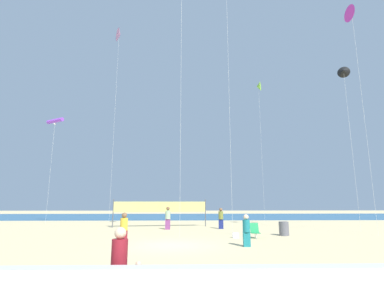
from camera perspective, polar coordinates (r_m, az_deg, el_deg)
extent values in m
plane|color=#D1BC89|center=(15.64, -4.39, -19.20)|extent=(120.00, 120.00, 0.00)
cube|color=#28608C|center=(45.59, -2.56, -13.97)|extent=(120.00, 20.00, 0.01)
cube|color=#EA7260|center=(7.40, -14.28, -25.05)|extent=(0.35, 0.21, 0.73)
cylinder|color=maroon|center=(7.27, -14.01, -19.97)|extent=(0.37, 0.37, 0.60)
sphere|color=beige|center=(7.21, -13.84, -16.56)|extent=(0.27, 0.27, 0.27)
cylinder|color=navy|center=(7.37, -10.50, -23.88)|extent=(0.19, 0.19, 0.31)
sphere|color=beige|center=(7.33, -10.43, -22.15)|extent=(0.14, 0.14, 0.14)
cube|color=navy|center=(24.86, 5.70, -15.33)|extent=(0.37, 0.22, 0.77)
cylinder|color=olive|center=(24.82, 5.67, -13.72)|extent=(0.38, 0.38, 0.63)
sphere|color=brown|center=(24.80, 5.65, -12.66)|extent=(0.28, 0.28, 0.28)
cube|color=#19727A|center=(15.38, 10.67, -17.85)|extent=(0.34, 0.20, 0.71)
cylinder|color=#19727A|center=(15.31, 10.58, -15.45)|extent=(0.36, 0.36, 0.58)
sphere|color=beige|center=(15.29, 10.52, -13.87)|extent=(0.26, 0.26, 0.26)
cube|color=maroon|center=(15.75, -13.29, -17.52)|extent=(0.36, 0.21, 0.75)
cylinder|color=gold|center=(15.69, -13.17, -15.05)|extent=(0.37, 0.37, 0.62)
sphere|color=brown|center=(15.66, -13.10, -13.42)|extent=(0.28, 0.28, 0.28)
cube|color=#7A3872|center=(24.23, -4.78, -15.39)|extent=(0.39, 0.23, 0.82)
cylinder|color=#99B28C|center=(24.18, -4.75, -13.62)|extent=(0.41, 0.41, 0.68)
sphere|color=brown|center=(24.17, -4.73, -12.47)|extent=(0.30, 0.30, 0.30)
cube|color=#1E8C4C|center=(18.79, 12.34, -16.66)|extent=(0.52, 0.48, 0.03)
cube|color=#1E8C4C|center=(19.05, 12.09, -15.74)|extent=(0.52, 0.23, 0.57)
cylinder|color=silver|center=(18.67, 12.47, -17.18)|extent=(0.03, 0.03, 0.32)
cylinder|color=silver|center=(18.95, 12.25, -17.10)|extent=(0.03, 0.03, 0.32)
cylinder|color=#595960|center=(20.79, 17.55, -15.52)|extent=(0.63, 0.63, 0.89)
cylinder|color=#4C4C51|center=(26.78, -15.20, -12.95)|extent=(0.08, 0.08, 2.40)
cylinder|color=#4C4C51|center=(27.26, 2.64, -13.28)|extent=(0.08, 0.08, 2.40)
cube|color=#EAE566|center=(26.70, -6.18, -12.14)|extent=(8.10, 1.14, 0.90)
cube|color=white|center=(18.90, 8.54, -17.27)|extent=(0.38, 0.19, 0.30)
cylinder|color=silver|center=(22.27, 7.22, 11.56)|extent=(0.01, 0.01, 21.54)
cylinder|color=silver|center=(23.81, 30.65, 4.71)|extent=(0.01, 0.01, 16.14)
cone|color=#D833A5|center=(26.97, 28.81, 21.47)|extent=(0.47, 1.29, 1.27)
cylinder|color=silver|center=(33.39, -14.97, 4.03)|extent=(0.01, 0.01, 21.50)
cone|color=pink|center=(37.62, -14.09, 20.03)|extent=(1.05, 1.58, 1.60)
cylinder|color=silver|center=(36.89, 13.46, -1.23)|extent=(0.01, 0.01, 16.78)
cone|color=#8CD833|center=(39.19, 12.89, 10.94)|extent=(0.89, 1.24, 1.15)
cylinder|color=silver|center=(33.38, -25.98, -4.71)|extent=(0.01, 0.01, 10.63)
cylinder|color=purple|center=(34.29, -25.22, 4.14)|extent=(2.22, 1.55, 0.41)
sphere|color=white|center=(34.22, -25.26, 3.64)|extent=(0.25, 0.25, 0.25)
cylinder|color=silver|center=(25.68, 28.82, -0.55)|extent=(0.01, 0.01, 12.64)
cone|color=black|center=(27.42, 27.54, 12.53)|extent=(1.05, 0.89, 0.95)
cylinder|color=silver|center=(20.27, -2.21, 8.52)|extent=(0.01, 0.01, 18.04)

